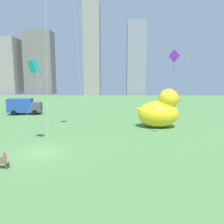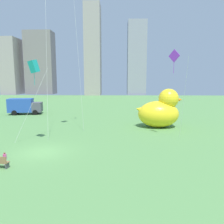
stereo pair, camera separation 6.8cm
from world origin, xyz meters
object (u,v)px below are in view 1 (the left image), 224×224
object	(u,v)px
box_truck	(24,106)
giant_inflatable_duck	(160,111)
kite_purple	(175,59)
kite_teal	(34,67)
person_child	(5,158)

from	to	relation	value
box_truck	giant_inflatable_duck	bearing A→B (deg)	-24.29
giant_inflatable_duck	kite_purple	world-z (taller)	kite_purple
box_truck	kite_purple	distance (m)	28.53
kite_teal	kite_purple	world-z (taller)	kite_purple
box_truck	kite_purple	xyz separation A→B (m)	(22.47, -16.25, 6.73)
person_child	giant_inflatable_duck	distance (m)	19.13
kite_purple	giant_inflatable_duck	bearing A→B (deg)	90.85
giant_inflatable_duck	kite_purple	size ratio (longest dim) A/B	0.67
person_child	giant_inflatable_duck	size ratio (longest dim) A/B	0.16
person_child	kite_teal	bearing A→B (deg)	85.17
kite_purple	person_child	bearing A→B (deg)	-152.44
box_truck	kite_teal	size ratio (longest dim) A/B	0.75
kite_teal	kite_purple	xyz separation A→B (m)	(13.29, 1.97, 0.84)
kite_purple	box_truck	bearing A→B (deg)	144.12
giant_inflatable_duck	box_truck	size ratio (longest dim) A/B	1.01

